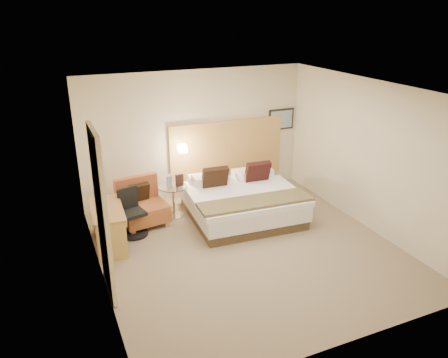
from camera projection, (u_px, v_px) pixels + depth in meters
name	position (u px, v px, depth m)	size (l,w,h in m)	color
floor	(248.00, 249.00, 7.46)	(4.80, 5.00, 0.02)	#816E56
ceiling	(252.00, 89.00, 6.46)	(4.80, 5.00, 0.02)	silver
wall_back	(196.00, 135.00, 9.10)	(4.80, 0.02, 2.70)	beige
wall_front	(351.00, 250.00, 4.82)	(4.80, 0.02, 2.70)	beige
wall_left	(94.00, 199.00, 6.07)	(0.02, 5.00, 2.70)	beige
wall_right	(369.00, 156.00, 7.85)	(0.02, 5.00, 2.70)	beige
headboard_panel	(227.00, 150.00, 9.47)	(2.60, 0.04, 1.30)	#BC8849
art_frame	(281.00, 119.00, 9.76)	(0.62, 0.03, 0.47)	black
art_canvas	(282.00, 119.00, 9.75)	(0.54, 0.01, 0.39)	#758CA1
lamp_arm	(182.00, 148.00, 8.97)	(0.02, 0.02, 0.12)	silver
lamp_shade	(183.00, 148.00, 8.92)	(0.15, 0.15, 0.15)	#F3E2BE
curtain	(102.00, 215.00, 5.92)	(0.06, 0.90, 2.42)	beige
bottle_a	(168.00, 182.00, 8.33)	(0.07, 0.07, 0.22)	#7E9EC3
bottle_b	(170.00, 180.00, 8.39)	(0.07, 0.07, 0.22)	#7990BB
menu_folder	(179.00, 180.00, 8.37)	(0.15, 0.06, 0.25)	#311914
bed	(241.00, 201.00, 8.49)	(2.16, 2.11, 1.00)	#453622
lounge_chair	(142.00, 206.00, 8.21)	(0.92, 0.84, 0.88)	tan
side_table	(173.00, 199.00, 8.50)	(0.63, 0.63, 0.63)	silver
desk	(109.00, 216.00, 7.36)	(0.59, 1.17, 0.71)	#A57440
desk_chair	(132.00, 216.00, 7.80)	(0.58, 0.58, 0.86)	black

